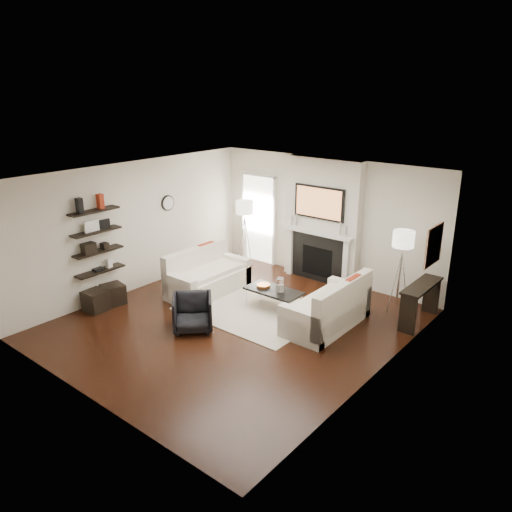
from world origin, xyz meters
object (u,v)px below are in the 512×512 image
Objects in this scene: loveseat_left_base at (208,283)px; coffee_table at (274,291)px; lamp_left_shade at (245,207)px; lamp_right_shade at (404,239)px; loveseat_right_base at (326,315)px; ottoman_near at (113,294)px; armchair at (193,311)px.

loveseat_left_base and coffee_table have the same top height.
lamp_left_shade is at bearing 104.63° from loveseat_left_base.
lamp_right_shade is (3.90, -0.06, 0.00)m from lamp_left_shade.
loveseat_right_base is at bearing 3.06° from coffee_table.
lamp_right_shade is at bearing 35.77° from ottoman_near.
lamp_right_shade is at bearing 38.31° from coffee_table.
armchair is at bearing -55.13° from loveseat_left_base.
armchair is 1.74× the size of ottoman_near.
lamp_left_shade reaches higher than loveseat_right_base.
lamp_right_shade is at bearing -0.90° from lamp_left_shade.
armchair is (-0.62, -1.55, -0.05)m from coffee_table.
lamp_right_shade reaches higher than loveseat_left_base.
armchair is 3.57m from lamp_left_shade.
coffee_table is 2.75× the size of lamp_left_shade.
loveseat_left_base is 1.00× the size of loveseat_right_base.
ottoman_near is (-3.79, -1.84, -0.01)m from loveseat_right_base.
loveseat_left_base is at bearing -75.37° from lamp_left_shade.
coffee_table is at bearing -176.94° from loveseat_right_base.
coffee_table is (-1.14, -0.06, 0.19)m from loveseat_right_base.
armchair is 1.74× the size of lamp_left_shade.
lamp_right_shade is 1.00× the size of ottoman_near.
ottoman_near is at bearing -146.13° from coffee_table.
lamp_right_shade reaches higher than loveseat_right_base.
loveseat_left_base is at bearing -175.12° from loveseat_right_base.
lamp_left_shade is (-2.03, 1.54, 1.05)m from coffee_table.
loveseat_left_base is 1.68m from armchair.
lamp_left_shade is (-3.17, 1.48, 1.24)m from loveseat_right_base.
armchair is (0.96, -1.38, 0.14)m from loveseat_left_base.
loveseat_left_base is 4.02m from lamp_right_shade.
loveseat_left_base is 2.74m from loveseat_right_base.
coffee_table is at bearing -141.69° from lamp_right_shade.
loveseat_left_base is 4.50× the size of lamp_right_shade.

